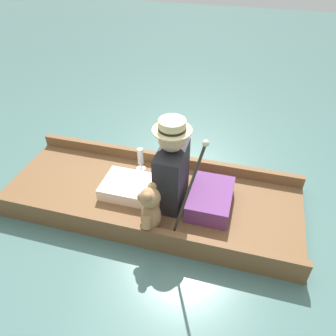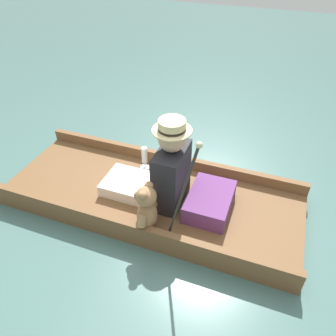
{
  "view_description": "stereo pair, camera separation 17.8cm",
  "coord_description": "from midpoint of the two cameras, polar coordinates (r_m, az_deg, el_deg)",
  "views": [
    {
      "loc": [
        -2.02,
        -0.72,
        2.1
      ],
      "look_at": [
        -0.01,
        -0.17,
        0.45
      ],
      "focal_mm": 35.0,
      "sensor_mm": 36.0,
      "label": 1
    },
    {
      "loc": [
        -1.97,
        -0.89,
        2.1
      ],
      "look_at": [
        -0.01,
        -0.17,
        0.45
      ],
      "focal_mm": 35.0,
      "sensor_mm": 36.0,
      "label": 2
    }
  ],
  "objects": [
    {
      "name": "seated_person",
      "position": [
        2.71,
        -3.14,
        -0.78
      ],
      "size": [
        0.41,
        0.77,
        0.8
      ],
      "rotation": [
        0.0,
        0.0,
        0.07
      ],
      "color": "white",
      "rests_on": "punt_boat"
    },
    {
      "name": "seat_cushion",
      "position": [
        2.77,
        5.57,
        -5.49
      ],
      "size": [
        0.5,
        0.35,
        0.16
      ],
      "color": "#6B3875",
      "rests_on": "punt_boat"
    },
    {
      "name": "ground_plane",
      "position": [
        3.0,
        -4.73,
        -6.08
      ],
      "size": [
        16.0,
        16.0,
        0.0
      ],
      "primitive_type": "plane",
      "color": "#476B66"
    },
    {
      "name": "teddy_bear",
      "position": [
        2.51,
        -5.18,
        -7.47
      ],
      "size": [
        0.3,
        0.18,
        0.44
      ],
      "color": "#9E754C",
      "rests_on": "punt_boat"
    },
    {
      "name": "wine_glass",
      "position": [
        3.14,
        -6.44,
        1.8
      ],
      "size": [
        0.09,
        0.09,
        0.23
      ],
      "color": "silver",
      "rests_on": "punt_boat"
    },
    {
      "name": "walking_cane",
      "position": [
        2.19,
        1.53,
        -3.38
      ],
      "size": [
        0.04,
        0.23,
        0.93
      ],
      "color": "#2D2823",
      "rests_on": "punt_boat"
    },
    {
      "name": "punt_boat",
      "position": [
        2.96,
        -4.79,
        -5.21
      ],
      "size": [
        1.01,
        2.63,
        0.21
      ],
      "color": "brown",
      "rests_on": "ground_plane"
    }
  ]
}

